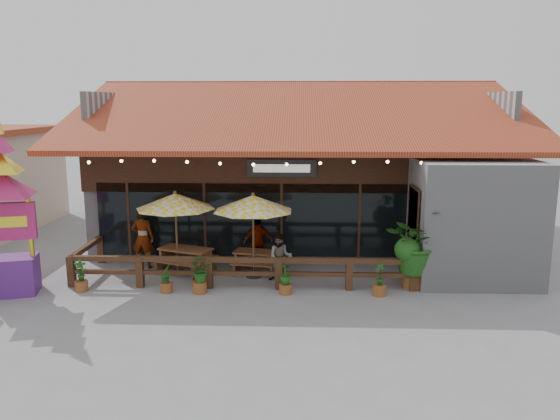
{
  "coord_description": "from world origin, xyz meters",
  "views": [
    {
      "loc": [
        0.07,
        -15.36,
        5.24
      ],
      "look_at": [
        -0.54,
        1.5,
        1.91
      ],
      "focal_mm": 35.0,
      "sensor_mm": 36.0,
      "label": 1
    }
  ],
  "objects_px": {
    "thai_sign_tower": "(2,189)",
    "tropical_plant": "(415,243)",
    "picnic_table_left": "(186,256)",
    "umbrella_right": "(253,204)",
    "umbrella_left": "(175,202)",
    "picnic_table_right": "(258,258)"
  },
  "relations": [
    {
      "from": "thai_sign_tower",
      "to": "tropical_plant",
      "type": "distance_m",
      "value": 11.43
    },
    {
      "from": "thai_sign_tower",
      "to": "picnic_table_left",
      "type": "bearing_deg",
      "value": 25.2
    },
    {
      "from": "tropical_plant",
      "to": "thai_sign_tower",
      "type": "bearing_deg",
      "value": -175.58
    },
    {
      "from": "thai_sign_tower",
      "to": "umbrella_right",
      "type": "bearing_deg",
      "value": 14.3
    },
    {
      "from": "umbrella_left",
      "to": "thai_sign_tower",
      "type": "height_order",
      "value": "thai_sign_tower"
    },
    {
      "from": "picnic_table_right",
      "to": "tropical_plant",
      "type": "distance_m",
      "value": 4.81
    },
    {
      "from": "umbrella_right",
      "to": "picnic_table_left",
      "type": "distance_m",
      "value": 2.82
    },
    {
      "from": "picnic_table_left",
      "to": "thai_sign_tower",
      "type": "distance_m",
      "value": 5.49
    },
    {
      "from": "umbrella_left",
      "to": "picnic_table_left",
      "type": "xyz_separation_m",
      "value": [
        0.24,
        0.11,
        -1.75
      ]
    },
    {
      "from": "umbrella_left",
      "to": "umbrella_right",
      "type": "height_order",
      "value": "umbrella_right"
    },
    {
      "from": "umbrella_right",
      "to": "tropical_plant",
      "type": "relative_size",
      "value": 1.39
    },
    {
      "from": "tropical_plant",
      "to": "umbrella_right",
      "type": "bearing_deg",
      "value": 170.04
    },
    {
      "from": "picnic_table_left",
      "to": "picnic_table_right",
      "type": "distance_m",
      "value": 2.26
    },
    {
      "from": "tropical_plant",
      "to": "picnic_table_right",
      "type": "bearing_deg",
      "value": 164.72
    },
    {
      "from": "umbrella_right",
      "to": "picnic_table_right",
      "type": "xyz_separation_m",
      "value": [
        0.09,
        0.43,
        -1.81
      ]
    },
    {
      "from": "thai_sign_tower",
      "to": "tropical_plant",
      "type": "bearing_deg",
      "value": 4.42
    },
    {
      "from": "umbrella_left",
      "to": "thai_sign_tower",
      "type": "relative_size",
      "value": 0.47
    },
    {
      "from": "umbrella_left",
      "to": "umbrella_right",
      "type": "xyz_separation_m",
      "value": [
        2.4,
        -0.3,
        0.01
      ]
    },
    {
      "from": "umbrella_left",
      "to": "thai_sign_tower",
      "type": "xyz_separation_m",
      "value": [
        -4.22,
        -1.99,
        0.67
      ]
    },
    {
      "from": "thai_sign_tower",
      "to": "umbrella_left",
      "type": "bearing_deg",
      "value": 25.23
    },
    {
      "from": "picnic_table_left",
      "to": "thai_sign_tower",
      "type": "relative_size",
      "value": 0.36
    },
    {
      "from": "picnic_table_left",
      "to": "picnic_table_right",
      "type": "height_order",
      "value": "picnic_table_left"
    }
  ]
}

